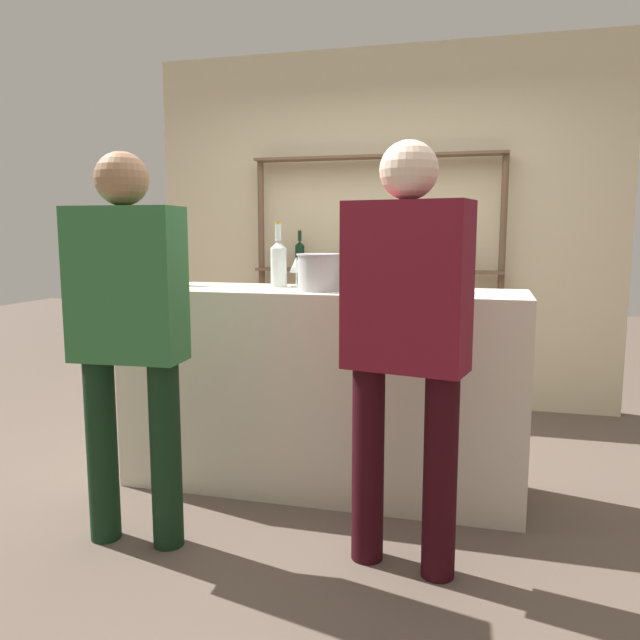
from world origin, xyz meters
The scene contains 14 objects.
ground_plane centered at (0.00, 0.00, 0.00)m, with size 16.00×16.00×0.00m, color brown.
bar_counter centered at (0.00, 0.00, 0.54)m, with size 2.12×0.56×1.08m, color beige.
back_wall centered at (0.00, 1.88, 1.40)m, with size 3.72×0.12×2.80m, color beige.
back_shelf centered at (-0.01, 1.70, 1.28)m, with size 1.95×0.18×1.96m.
counter_bottle_0 centered at (-0.26, 0.09, 1.22)m, with size 0.09×0.09×0.35m.
counter_bottle_1 centered at (-0.88, -0.15, 1.20)m, with size 0.08×0.08×0.32m.
counter_bottle_2 centered at (0.22, -0.04, 1.22)m, with size 0.08×0.08×0.35m.
counter_bottle_3 centered at (-0.83, 0.03, 1.20)m, with size 0.08×0.08×0.31m.
counter_bottle_4 centered at (0.40, 0.11, 1.20)m, with size 0.08×0.08×0.32m.
wine_glass centered at (-0.17, 0.14, 1.20)m, with size 0.08×0.08×0.16m.
ice_bucket centered at (0.01, -0.07, 1.18)m, with size 0.23×0.23×0.19m.
cork_jar centered at (0.60, 0.00, 1.16)m, with size 0.11×0.11×0.16m.
customer_right centered at (0.54, -0.71, 1.01)m, with size 0.52×0.31×1.73m.
customer_left centered at (-0.64, -0.81, 1.00)m, with size 0.49×0.24×1.71m.
Camera 1 is at (0.84, -3.15, 1.38)m, focal length 35.00 mm.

